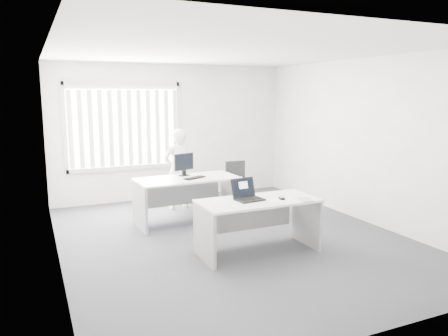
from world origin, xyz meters
name	(u,v)px	position (x,y,z in m)	size (l,w,h in m)	color
ground	(232,238)	(0.00, 0.00, 0.00)	(6.00, 6.00, 0.00)	#414147
wall_back	(172,132)	(0.00, 3.00, 1.40)	(5.00, 0.02, 2.80)	white
wall_front	(380,187)	(0.00, -3.00, 1.40)	(5.00, 0.02, 2.80)	white
wall_left	(53,158)	(-2.50, 0.00, 1.40)	(0.02, 6.00, 2.80)	white
wall_right	(364,141)	(2.50, 0.00, 1.40)	(0.02, 6.00, 2.80)	white
ceiling	(233,51)	(0.00, 0.00, 2.80)	(5.00, 6.00, 0.02)	silver
window	(125,126)	(-1.00, 2.96, 1.55)	(2.32, 0.06, 1.76)	#B7B8B3
blinds	(125,128)	(-1.00, 2.90, 1.52)	(2.20, 0.10, 1.50)	white
desk_near	(258,215)	(0.07, -0.69, 0.55)	(1.66, 0.79, 0.76)	white
desk_far	(187,190)	(-0.35, 1.07, 0.57)	(1.76, 0.90, 0.79)	white
office_chair	(238,196)	(0.78, 1.42, 0.29)	(0.57, 0.57, 0.93)	black
person	(178,169)	(-0.20, 2.03, 0.77)	(0.56, 0.37, 1.55)	silver
laptop	(250,190)	(-0.06, -0.67, 0.90)	(0.37, 0.33, 0.29)	black
paper_sheet	(282,200)	(0.36, -0.83, 0.76)	(0.31, 0.22, 0.00)	white
mouse	(282,198)	(0.38, -0.80, 0.78)	(0.06, 0.11, 0.04)	#A6A6A8
booklet	(306,199)	(0.66, -0.96, 0.76)	(0.16, 0.22, 0.01)	white
keyboard	(195,178)	(-0.25, 0.97, 0.79)	(0.40, 0.13, 0.02)	black
monitor	(184,165)	(-0.33, 1.28, 0.98)	(0.39, 0.12, 0.39)	black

